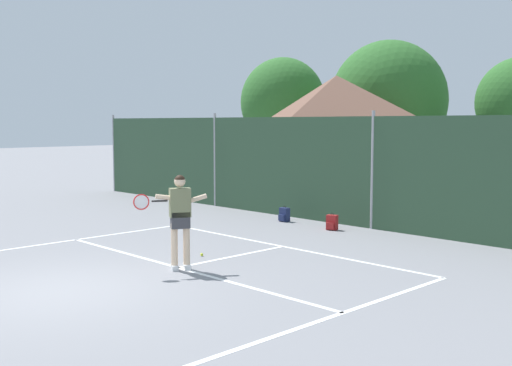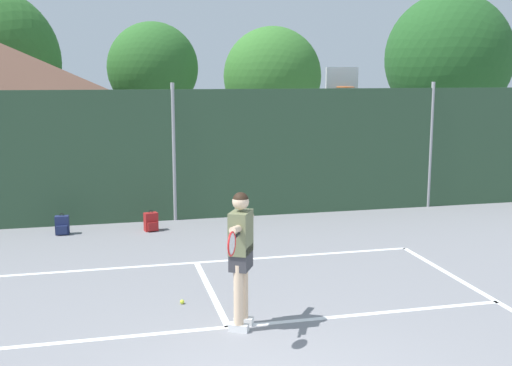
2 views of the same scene
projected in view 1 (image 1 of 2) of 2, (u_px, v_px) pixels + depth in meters
ground_plane at (61, 291)px, 10.57m from camera, size 120.00×120.00×0.00m
court_markings at (95, 284)px, 11.02m from camera, size 8.30×11.10×0.01m
chainlink_fence at (372, 173)px, 16.67m from camera, size 26.09×0.09×3.18m
clubhouse_building at (336, 134)px, 23.74m from camera, size 6.14×4.37×4.64m
tennis_player at (179, 213)px, 12.02m from camera, size 0.63×1.34×1.85m
tennis_ball at (202, 255)px, 13.35m from camera, size 0.07×0.07×0.07m
backpack_navy at (284, 215)px, 18.01m from camera, size 0.29×0.25×0.46m
backpack_red at (332, 223)px, 16.60m from camera, size 0.32×0.29×0.46m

